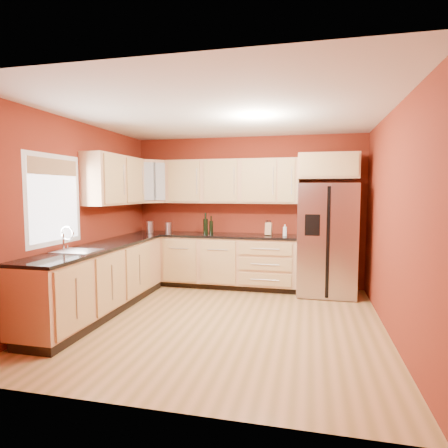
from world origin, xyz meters
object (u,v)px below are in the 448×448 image
at_px(refrigerator, 326,239).
at_px(wine_bottle_a, 206,223).
at_px(soap_dispenser, 285,230).
at_px(canister_left, 150,227).
at_px(knife_block, 269,229).

xyz_separation_m(refrigerator, wine_bottle_a, (-2.02, 0.05, 0.21)).
xyz_separation_m(refrigerator, soap_dispenser, (-0.66, 0.07, 0.12)).
bearing_deg(canister_left, soap_dispenser, 1.30).
bearing_deg(soap_dispenser, refrigerator, -5.84).
relative_size(refrigerator, canister_left, 8.82).
bearing_deg(refrigerator, canister_left, 179.74).
relative_size(refrigerator, wine_bottle_a, 4.92).
bearing_deg(wine_bottle_a, canister_left, -177.85).
xyz_separation_m(canister_left, soap_dispenser, (2.37, 0.05, -0.01)).
xyz_separation_m(canister_left, wine_bottle_a, (1.02, 0.04, 0.08)).
bearing_deg(knife_block, wine_bottle_a, -173.61).
distance_m(canister_left, soap_dispenser, 2.38).
distance_m(knife_block, soap_dispenser, 0.27).
relative_size(refrigerator, knife_block, 8.48).
bearing_deg(soap_dispenser, knife_block, 174.87).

